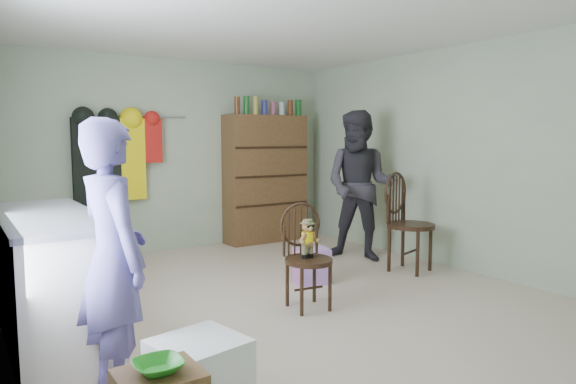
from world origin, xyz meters
TOP-DOWN VIEW (x-y plane):
  - ground_plane at (0.00, 0.00)m, footprint 5.00×5.00m
  - room_walls at (0.00, 0.53)m, footprint 5.00×5.00m
  - counter at (-1.95, 0.00)m, footprint 0.64×1.86m
  - bowl at (-1.82, -1.95)m, footprint 0.21×0.21m
  - plastic_tub at (-1.47, -1.55)m, footprint 0.51×0.49m
  - chair_front at (0.03, -0.42)m, footprint 0.46×0.46m
  - chair_far at (1.69, 0.01)m, footprint 0.61×0.61m
  - striped_bag at (0.53, 0.18)m, footprint 0.39×0.34m
  - person_left at (-1.77, -1.05)m, footprint 0.45×0.62m
  - person_right at (1.61, 0.69)m, footprint 1.06×1.11m
  - dresser at (1.25, 2.30)m, footprint 1.20×0.39m
  - coat_rack at (-0.83, 2.38)m, footprint 1.42×0.12m

SIDE VIEW (x-z plane):
  - ground_plane at x=0.00m, z-range 0.00..0.00m
  - striped_bag at x=0.53m, z-range 0.00..0.35m
  - plastic_tub at x=-1.47m, z-range 0.00..0.42m
  - counter at x=-1.95m, z-range 0.00..0.94m
  - chair_front at x=0.03m, z-range 0.06..0.98m
  - bowl at x=-1.82m, z-range 0.49..0.54m
  - chair_far at x=1.69m, z-range 0.04..1.14m
  - person_left at x=-1.77m, z-range 0.00..1.59m
  - person_right at x=1.61m, z-range 0.00..1.81m
  - dresser at x=1.25m, z-range -0.11..1.94m
  - coat_rack at x=-0.83m, z-range 0.70..1.80m
  - room_walls at x=0.00m, z-range -0.92..4.08m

